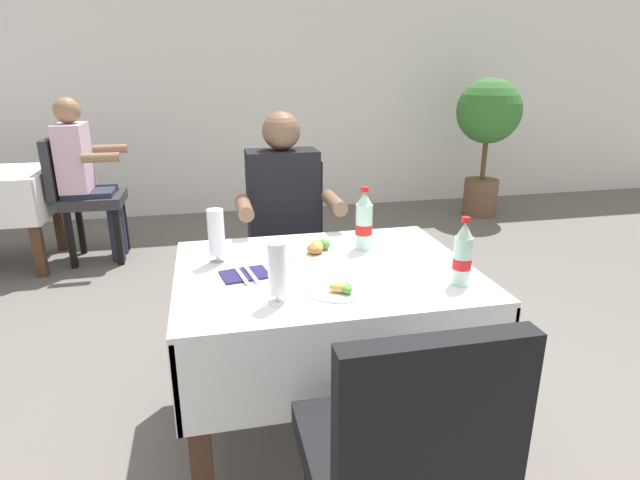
{
  "coord_description": "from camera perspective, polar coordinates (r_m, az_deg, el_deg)",
  "views": [
    {
      "loc": [
        -0.41,
        -1.62,
        1.46
      ],
      "look_at": [
        0.0,
        0.27,
        0.81
      ],
      "focal_mm": 28.87,
      "sensor_mm": 36.0,
      "label": 1
    }
  ],
  "objects": [
    {
      "name": "plate_near_camera",
      "position": [
        1.78,
        2.19,
        -5.27
      ],
      "size": [
        0.24,
        0.24,
        0.05
      ],
      "color": "white",
      "rests_on": "main_dining_table"
    },
    {
      "name": "beer_glass_middle",
      "position": [
        1.65,
        -4.75,
        -3.57
      ],
      "size": [
        0.07,
        0.07,
        0.21
      ],
      "color": "white",
      "rests_on": "main_dining_table"
    },
    {
      "name": "seated_diner_far",
      "position": [
        2.64,
        -3.91,
        2.02
      ],
      "size": [
        0.5,
        0.46,
        1.26
      ],
      "color": "#282D42",
      "rests_on": "ground"
    },
    {
      "name": "potted_plant_corner",
      "position": [
        5.5,
        18.09,
        12.1
      ],
      "size": [
        0.63,
        0.63,
        1.37
      ],
      "color": "brown",
      "rests_on": "ground"
    },
    {
      "name": "background_patron",
      "position": [
        4.34,
        -24.69,
        6.93
      ],
      "size": [
        0.46,
        0.5,
        1.26
      ],
      "color": "#282D42",
      "rests_on": "ground"
    },
    {
      "name": "chair_far_diner_seat",
      "position": [
        2.8,
        -3.23,
        -0.38
      ],
      "size": [
        0.44,
        0.5,
        0.97
      ],
      "color": "black",
      "rests_on": "ground"
    },
    {
      "name": "main_dining_table",
      "position": [
        2.04,
        0.61,
        -7.52
      ],
      "size": [
        1.12,
        0.87,
        0.73
      ],
      "color": "white",
      "rests_on": "ground"
    },
    {
      "name": "background_chair_right",
      "position": [
        4.38,
        -25.04,
        4.87
      ],
      "size": [
        0.5,
        0.44,
        0.97
      ],
      "color": "#2D2D33",
      "rests_on": "ground"
    },
    {
      "name": "cola_bottle_secondary",
      "position": [
        1.86,
        15.52,
        -1.67
      ],
      "size": [
        0.07,
        0.07,
        0.25
      ],
      "color": "silver",
      "rests_on": "main_dining_table"
    },
    {
      "name": "chair_near_camera_side",
      "position": [
        1.38,
        9.05,
        -22.67
      ],
      "size": [
        0.44,
        0.5,
        0.97
      ],
      "color": "black",
      "rests_on": "ground"
    },
    {
      "name": "cola_bottle_primary",
      "position": [
        2.15,
        4.89,
        1.97
      ],
      "size": [
        0.07,
        0.07,
        0.27
      ],
      "color": "silver",
      "rests_on": "main_dining_table"
    },
    {
      "name": "back_wall",
      "position": [
        5.49,
        -8.6,
        18.16
      ],
      "size": [
        11.0,
        0.12,
        2.88
      ],
      "primitive_type": "cube",
      "color": "white",
      "rests_on": "ground"
    },
    {
      "name": "napkin_cutlery_set",
      "position": [
        1.92,
        -8.32,
        -3.78
      ],
      "size": [
        0.19,
        0.2,
        0.01
      ],
      "color": "#231E4C",
      "rests_on": "main_dining_table"
    },
    {
      "name": "beer_glass_left",
      "position": [
        2.03,
        -11.42,
        0.48
      ],
      "size": [
        0.07,
        0.07,
        0.22
      ],
      "color": "white",
      "rests_on": "main_dining_table"
    },
    {
      "name": "ground_plane",
      "position": [
        2.22,
        1.54,
        -22.67
      ],
      "size": [
        11.0,
        11.0,
        0.0
      ],
      "primitive_type": "plane",
      "color": "#66605B"
    },
    {
      "name": "plate_far_diner",
      "position": [
        2.1,
        -0.38,
        -1.16
      ],
      "size": [
        0.23,
        0.23,
        0.06
      ],
      "color": "white",
      "rests_on": "main_dining_table"
    }
  ]
}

